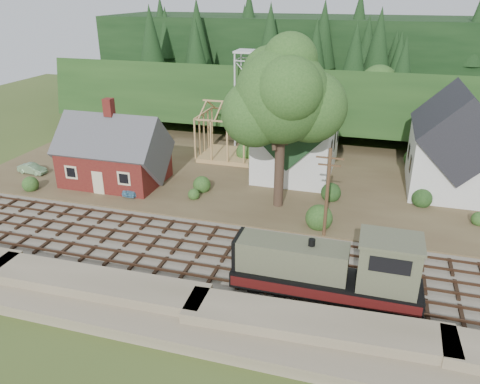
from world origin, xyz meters
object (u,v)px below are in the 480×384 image
(car_red, at_px, (455,192))
(patio_set, at_px, (128,170))
(car_green, at_px, (32,169))
(car_blue, at_px, (137,186))
(locomotive, at_px, (333,270))

(car_red, height_order, patio_set, patio_set)
(car_green, height_order, car_red, car_red)
(patio_set, bearing_deg, car_green, 176.59)
(patio_set, bearing_deg, car_blue, -27.53)
(car_blue, height_order, car_green, car_blue)
(locomotive, bearing_deg, patio_set, 150.32)
(car_red, bearing_deg, car_green, 95.66)
(locomotive, height_order, car_green, locomotive)
(car_green, bearing_deg, locomotive, -105.92)
(patio_set, bearing_deg, locomotive, -29.68)
(car_green, bearing_deg, car_red, -76.80)
(car_blue, bearing_deg, patio_set, 157.27)
(car_blue, bearing_deg, car_red, 18.85)
(car_blue, relative_size, patio_set, 1.62)
(car_blue, relative_size, car_green, 1.14)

